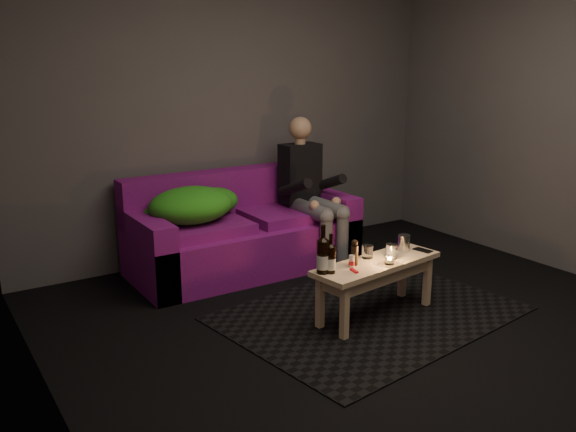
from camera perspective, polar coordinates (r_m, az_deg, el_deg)
name	(u,v)px	position (r m, az deg, el deg)	size (l,w,h in m)	color
floor	(412,344)	(3.91, 11.56, -11.66)	(4.50, 4.50, 0.00)	black
room	(372,69)	(3.86, 7.87, 13.51)	(4.50, 4.50, 4.50)	silver
rug	(370,313)	(4.28, 7.70, -9.00)	(1.94, 1.41, 0.01)	black
sofa	(241,235)	(5.06, -4.39, -1.75)	(1.84, 0.83, 0.79)	#700F6A
green_blanket	(194,205)	(4.80, -8.79, 1.03)	(0.81, 0.55, 0.28)	#33911A
person	(310,189)	(5.15, 2.06, 2.58)	(0.33, 0.76, 1.23)	black
coffee_table	(377,271)	(4.13, 8.30, -5.13)	(1.00, 0.44, 0.40)	#D9B27F
beer_bottle_a	(323,256)	(3.81, 3.28, -3.71)	(0.08, 0.08, 0.31)	black
beer_bottle_b	(331,259)	(3.82, 4.01, -4.00)	(0.06, 0.06, 0.25)	black
salt_shaker	(352,261)	(3.96, 5.98, -4.22)	(0.04, 0.04, 0.08)	silver
pepper_mill	(354,255)	(3.99, 6.23, -3.68)	(0.05, 0.05, 0.13)	black
tumbler_back	(367,252)	(4.14, 7.44, -3.33)	(0.08, 0.08, 0.09)	white
tealight	(389,261)	(4.05, 9.47, -4.13)	(0.06, 0.06, 0.05)	white
tumbler_front	(392,252)	(4.15, 9.67, -3.30)	(0.08, 0.08, 0.10)	white
steel_cup	(404,243)	(4.33, 10.79, -2.49)	(0.08, 0.08, 0.12)	silver
smartphone	(423,250)	(4.38, 12.50, -3.14)	(0.06, 0.13, 0.01)	black
red_lighter	(354,271)	(3.89, 6.20, -5.12)	(0.02, 0.08, 0.01)	red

